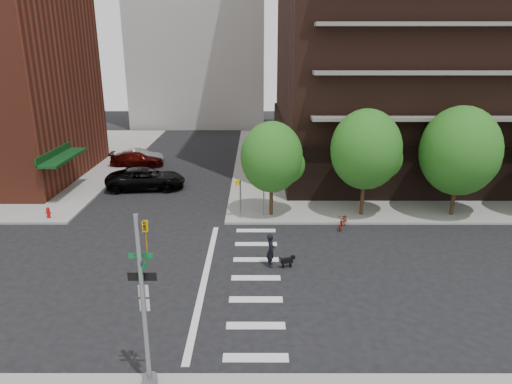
% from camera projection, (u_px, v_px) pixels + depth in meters
% --- Properties ---
extents(ground, '(120.00, 120.00, 0.00)m').
position_uv_depth(ground, '(195.00, 278.00, 22.30)').
color(ground, black).
rests_on(ground, ground).
extents(sidewalk_ne, '(39.00, 33.00, 0.15)m').
position_uv_depth(sidewalk_ne, '(435.00, 161.00, 44.64)').
color(sidewalk_ne, gray).
rests_on(sidewalk_ne, ground).
extents(crosswalk, '(3.85, 13.00, 0.01)m').
position_uv_depth(crosswalk, '(240.00, 278.00, 22.30)').
color(crosswalk, silver).
rests_on(crosswalk, ground).
extents(tree_a, '(4.00, 4.00, 5.90)m').
position_uv_depth(tree_a, '(272.00, 157.00, 29.15)').
color(tree_a, '#301E11').
rests_on(tree_a, sidewalk_ne).
extents(tree_b, '(4.50, 4.50, 6.65)m').
position_uv_depth(tree_b, '(366.00, 149.00, 29.00)').
color(tree_b, '#301E11').
rests_on(tree_b, sidewalk_ne).
extents(tree_c, '(5.00, 5.00, 6.80)m').
position_uv_depth(tree_c, '(460.00, 151.00, 29.02)').
color(tree_c, '#301E11').
rests_on(tree_c, sidewalk_ne).
extents(traffic_signal, '(0.90, 0.75, 6.00)m').
position_uv_depth(traffic_signal, '(146.00, 317.00, 14.34)').
color(traffic_signal, slate).
rests_on(traffic_signal, sidewalk_s).
extents(pedestrian_signal, '(2.18, 0.67, 2.60)m').
position_uv_depth(pedestrian_signal, '(245.00, 192.00, 29.27)').
color(pedestrian_signal, slate).
rests_on(pedestrian_signal, sidewalk_ne).
extents(fire_hydrant, '(0.24, 0.24, 0.73)m').
position_uv_depth(fire_hydrant, '(48.00, 212.00, 29.57)').
color(fire_hydrant, '#A50C0C').
rests_on(fire_hydrant, sidewalk_nw).
extents(parked_car_black, '(3.28, 6.27, 1.69)m').
position_uv_depth(parked_car_black, '(146.00, 179.00, 35.94)').
color(parked_car_black, black).
rests_on(parked_car_black, ground).
extents(parked_car_maroon, '(2.32, 5.01, 1.42)m').
position_uv_depth(parked_car_maroon, '(137.00, 159.00, 42.77)').
color(parked_car_maroon, '#370604').
rests_on(parked_car_maroon, ground).
extents(parked_car_silver, '(1.81, 4.50, 1.45)m').
position_uv_depth(parked_car_silver, '(139.00, 157.00, 43.62)').
color(parked_car_silver, '#B8BDC1').
rests_on(parked_car_silver, ground).
extents(scooter, '(1.25, 1.84, 0.92)m').
position_uv_depth(scooter, '(343.00, 221.00, 28.34)').
color(scooter, maroon).
rests_on(scooter, ground).
extents(dog_walker, '(0.67, 0.46, 1.77)m').
position_uv_depth(dog_walker, '(271.00, 250.00, 23.26)').
color(dog_walker, black).
rests_on(dog_walker, ground).
extents(dog, '(0.75, 0.36, 0.63)m').
position_uv_depth(dog, '(288.00, 260.00, 23.25)').
color(dog, black).
rests_on(dog, ground).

